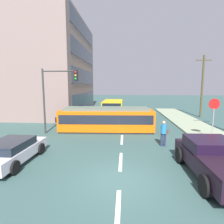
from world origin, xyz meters
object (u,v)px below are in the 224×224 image
city_bus (113,107)px  parked_sedan_near (12,151)px  parked_sedan_far (85,109)px  utility_pole_mid (202,85)px  pickup_truck_parked (215,159)px  traffic_light_mast (57,89)px  streetcar_tram (107,119)px  stop_sign (214,110)px  pedestrian_crossing (164,132)px  parked_sedan_mid (70,116)px

city_bus → parked_sedan_near: size_ratio=1.39×
city_bus → parked_sedan_far: size_ratio=1.33×
parked_sedan_near → utility_pole_mid: (15.15, 15.01, 3.31)m
pickup_truck_parked → traffic_light_mast: traffic_light_mast is taller
traffic_light_mast → utility_pole_mid: bearing=31.5°
traffic_light_mast → streetcar_tram: bearing=17.4°
stop_sign → city_bus: bearing=124.8°
pickup_truck_parked → utility_pole_mid: (5.52, 15.88, 3.13)m
streetcar_tram → traffic_light_mast: 4.81m
pickup_truck_parked → stop_sign: 6.37m
pickup_truck_parked → city_bus: bearing=107.7°
city_bus → streetcar_tram: bearing=-89.9°
pedestrian_crossing → parked_sedan_mid: 11.58m
parked_sedan_far → traffic_light_mast: 11.99m
parked_sedan_near → traffic_light_mast: size_ratio=0.82×
pickup_truck_parked → parked_sedan_mid: bearing=129.4°
stop_sign → parked_sedan_far: bearing=133.4°
traffic_light_mast → city_bus: bearing=69.6°
parked_sedan_far → pickup_truck_parked: bearing=-62.6°
stop_sign → streetcar_tram: bearing=163.8°
city_bus → pedestrian_crossing: bearing=-72.4°
traffic_light_mast → utility_pole_mid: utility_pole_mid is taller
parked_sedan_near → stop_sign: (12.07, 4.85, 1.57)m
stop_sign → traffic_light_mast: (-11.74, 1.08, 1.48)m
city_bus → pickup_truck_parked: (5.47, -17.10, -0.30)m
parked_sedan_near → stop_sign: size_ratio=1.49×
parked_sedan_mid → stop_sign: (12.28, -6.25, 1.57)m
parked_sedan_near → parked_sedan_far: bearing=89.7°
city_bus → stop_sign: stop_sign is taller
traffic_light_mast → pedestrian_crossing: bearing=-18.8°
parked_sedan_mid → city_bus: bearing=49.5°
parked_sedan_near → stop_sign: 13.10m
streetcar_tram → utility_pole_mid: 13.80m
parked_sedan_mid → traffic_light_mast: (0.54, -5.17, 3.05)m
pedestrian_crossing → utility_pole_mid: bearing=59.7°
parked_sedan_mid → traffic_light_mast: 6.02m
parked_sedan_far → parked_sedan_mid: bearing=-92.6°
pickup_truck_parked → parked_sedan_mid: 15.50m
stop_sign → pedestrian_crossing: bearing=-156.9°
pickup_truck_parked → traffic_light_mast: (-9.30, 6.80, 2.87)m
streetcar_tram → utility_pole_mid: utility_pole_mid is taller
pickup_truck_parked → utility_pole_mid: bearing=70.8°
city_bus → parked_sedan_mid: bearing=-130.5°
parked_sedan_near → traffic_light_mast: (0.33, 5.93, 3.05)m
pickup_truck_parked → parked_sedan_near: size_ratio=1.18×
city_bus → traffic_light_mast: bearing=-110.4°
parked_sedan_near → traffic_light_mast: traffic_light_mast is taller
pickup_truck_parked → parked_sedan_near: pickup_truck_parked is taller
city_bus → utility_pole_mid: utility_pole_mid is taller
parked_sedan_far → traffic_light_mast: traffic_light_mast is taller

